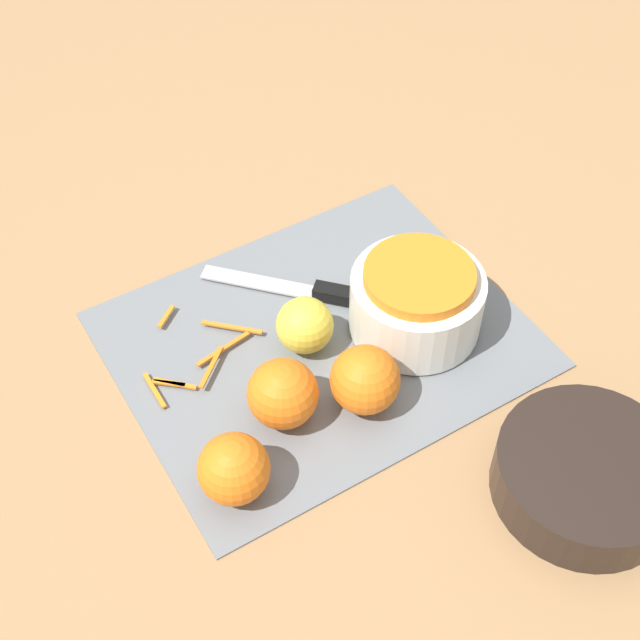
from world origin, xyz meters
name	(u,v)px	position (x,y,z in m)	size (l,w,h in m)	color
ground_plane	(320,340)	(0.00, 0.00, 0.00)	(4.00, 4.00, 0.00)	#9E754C
cutting_board	(320,339)	(0.00, 0.00, 0.00)	(0.46, 0.37, 0.01)	slate
bowl_speckled	(417,300)	(-0.10, 0.04, 0.05)	(0.15, 0.15, 0.09)	silver
bowl_dark	(587,475)	(-0.12, 0.31, 0.03)	(0.19, 0.19, 0.05)	black
knife	(332,294)	(-0.04, -0.05, 0.01)	(0.18, 0.19, 0.02)	black
orange_left	(234,469)	(0.18, 0.13, 0.04)	(0.07, 0.07, 0.07)	orange
orange_right	(283,394)	(0.09, 0.07, 0.04)	(0.08, 0.08, 0.08)	orange
orange_back	(365,380)	(0.01, 0.10, 0.04)	(0.08, 0.08, 0.08)	orange
lemon	(303,323)	(0.02, 0.00, 0.04)	(0.07, 0.07, 0.07)	gold
peel_pile	(197,358)	(0.14, -0.04, 0.01)	(0.15, 0.13, 0.01)	orange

